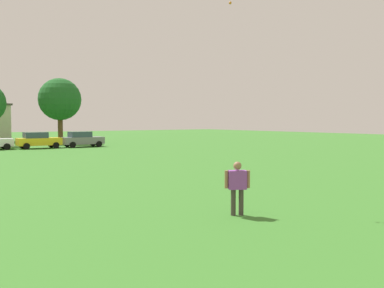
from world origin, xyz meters
name	(u,v)px	position (x,y,z in m)	size (l,w,h in m)	color
adult_bystander	(237,184)	(6.98, 9.99, 0.98)	(0.69, 0.53, 1.65)	#3F3833
parked_car_yellow_3	(38,140)	(9.97, 44.94, 0.86)	(4.30, 2.02, 1.68)	yellow
parked_car_gray_4	(82,139)	(14.56, 44.70, 0.86)	(4.30, 2.02, 1.68)	slate
tree_far_right	(60,99)	(14.60, 52.60, 5.48)	(5.21, 5.21, 8.12)	brown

